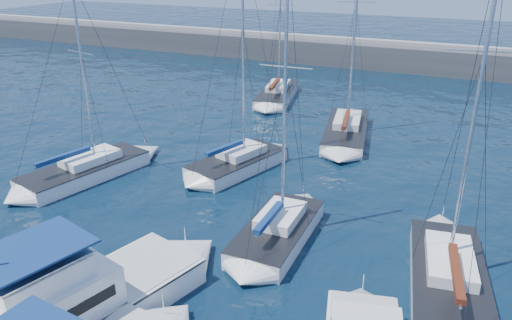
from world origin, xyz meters
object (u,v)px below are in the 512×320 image
at_px(sailboat_mid_c, 277,231).
at_px(sailboat_mid_d, 449,279).
at_px(sailboat_mid_b, 237,162).
at_px(sailboat_back_b, 346,130).
at_px(sailboat_mid_a, 86,170).
at_px(motor_yacht_port_inner, 69,307).
at_px(sailboat_back_a, 277,94).

bearing_deg(sailboat_mid_c, sailboat_mid_d, -5.87).
xyz_separation_m(sailboat_mid_b, sailboat_mid_c, (5.95, -7.32, -0.02)).
distance_m(sailboat_mid_b, sailboat_back_b, 10.88).
height_order(sailboat_mid_b, sailboat_back_b, sailboat_back_b).
distance_m(sailboat_mid_b, sailboat_mid_d, 16.47).
relative_size(sailboat_mid_a, sailboat_mid_b, 0.81).
distance_m(motor_yacht_port_inner, sailboat_back_a, 35.08).
distance_m(sailboat_mid_d, sailboat_back_b, 19.96).
distance_m(motor_yacht_port_inner, sailboat_mid_d, 15.99).
distance_m(sailboat_mid_b, sailboat_mid_c, 9.43).
bearing_deg(sailboat_back_a, sailboat_back_b, -52.48).
relative_size(motor_yacht_port_inner, sailboat_back_a, 0.74).
bearing_deg(motor_yacht_port_inner, sailboat_mid_c, 78.39).
height_order(motor_yacht_port_inner, sailboat_mid_c, sailboat_mid_c).
bearing_deg(sailboat_back_a, sailboat_mid_c, -79.31).
distance_m(sailboat_mid_a, sailboat_back_a, 23.47).
xyz_separation_m(sailboat_mid_d, sailboat_back_b, (-9.31, 17.66, -0.01)).
bearing_deg(sailboat_back_a, motor_yacht_port_inner, -92.68).
bearing_deg(sailboat_back_a, sailboat_mid_a, -112.12).
bearing_deg(sailboat_back_b, sailboat_mid_b, -128.05).
relative_size(motor_yacht_port_inner, sailboat_back_b, 0.65).
relative_size(sailboat_back_a, sailboat_back_b, 0.88).
height_order(sailboat_mid_a, sailboat_mid_c, sailboat_mid_c).
height_order(sailboat_mid_c, sailboat_mid_d, sailboat_mid_d).
bearing_deg(sailboat_mid_c, motor_yacht_port_inner, -117.83).
xyz_separation_m(motor_yacht_port_inner, sailboat_mid_b, (-1.10, 16.91, -0.58)).
relative_size(sailboat_mid_a, sailboat_mid_d, 0.78).
xyz_separation_m(motor_yacht_port_inner, sailboat_back_b, (3.97, 26.54, -0.61)).
bearing_deg(sailboat_mid_d, sailboat_back_a, 117.22).
bearing_deg(motor_yacht_port_inner, sailboat_back_a, 114.02).
bearing_deg(sailboat_mid_a, sailboat_mid_b, 45.73).
bearing_deg(sailboat_mid_d, sailboat_back_b, 109.11).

